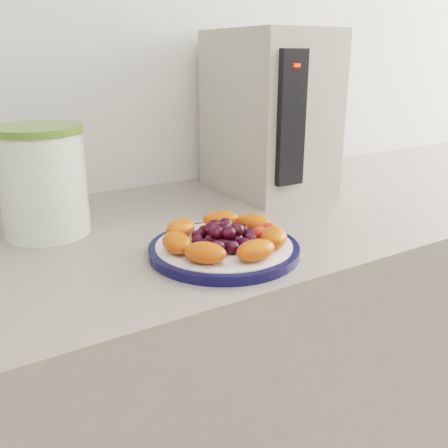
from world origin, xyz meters
TOP-DOWN VIEW (x-y plane):
  - wall_back at (0.00, 1.51)m, footprint 3.50×0.02m
  - counter at (0.00, 1.20)m, footprint 3.50×0.60m
  - cabinet_face at (0.00, 1.20)m, footprint 3.48×0.58m
  - plate_rim at (-0.04, 1.04)m, footprint 0.24×0.24m
  - plate_face at (-0.04, 1.04)m, footprint 0.21×0.21m
  - canister at (-0.25, 1.29)m, footprint 0.15×0.15m
  - canister_lid at (-0.25, 1.29)m, footprint 0.16×0.16m
  - appliance_body at (0.25, 1.33)m, footprint 0.20×0.28m
  - appliance_panel at (0.20, 1.18)m, footprint 0.06×0.02m
  - appliance_led at (0.20, 1.17)m, footprint 0.01×0.01m
  - fruit_plate at (-0.04, 1.04)m, footprint 0.20×0.20m

SIDE VIEW (x-z plane):
  - cabinet_face at x=0.00m, z-range 0.00..0.84m
  - counter at x=0.00m, z-range 0.00..0.90m
  - plate_rim at x=-0.04m, z-range 0.90..0.91m
  - plate_face at x=-0.04m, z-range 0.90..0.92m
  - fruit_plate at x=-0.04m, z-range 0.91..0.95m
  - canister at x=-0.25m, z-range 0.90..1.07m
  - appliance_body at x=0.25m, z-range 0.90..1.25m
  - appliance_panel at x=0.20m, z-range 0.95..1.21m
  - canister_lid at x=-0.25m, z-range 1.07..1.09m
  - appliance_led at x=0.20m, z-range 1.17..1.18m
  - wall_back at x=0.00m, z-range 0.00..2.60m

